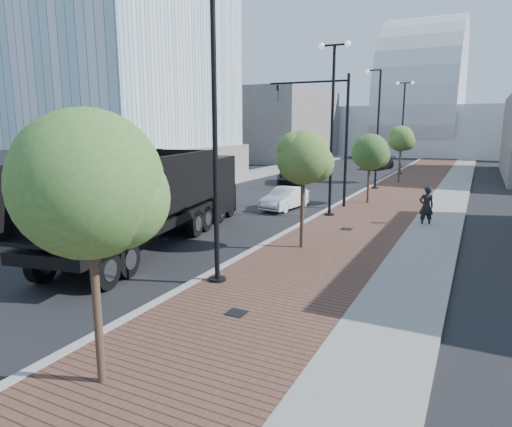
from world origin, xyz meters
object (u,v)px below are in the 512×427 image
at_px(dark_car_mid, 291,176).
at_px(pedestrian, 426,206).
at_px(white_sedan, 286,198).
at_px(dump_truck, 175,199).

distance_m(dark_car_mid, pedestrian, 18.09).
bearing_deg(white_sedan, dark_car_mid, 117.40).
relative_size(white_sedan, pedestrian, 1.98).
height_order(dark_car_mid, pedestrian, pedestrian).
relative_size(dump_truck, white_sedan, 3.52).
xyz_separation_m(dark_car_mid, pedestrian, (12.55, -13.02, 0.35)).
distance_m(dump_truck, pedestrian, 12.47).
height_order(white_sedan, pedestrian, pedestrian).
xyz_separation_m(white_sedan, dark_car_mid, (-4.39, 11.76, 0.00)).
height_order(dump_truck, white_sedan, dump_truck).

